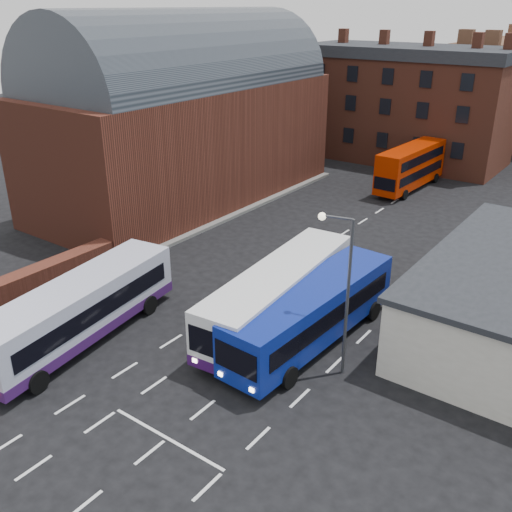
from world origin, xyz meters
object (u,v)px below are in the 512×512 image
Objects in this scene: bus_red_double at (411,167)px; bus_blue at (312,310)px; bus_white_inbound at (279,292)px; street_lamp at (343,282)px; bus_white_outbound at (79,307)px; pedestrian_beige at (19,359)px.

bus_blue is at bearing 105.66° from bus_red_double.
bus_white_inbound is 1.23× the size of bus_red_double.
street_lamp is at bearing 150.80° from bus_blue.
bus_white_inbound is (7.49, 7.34, 0.07)m from bus_white_outbound.
bus_red_double is 6.79× the size of pedestrian_beige.
bus_blue is 1.51× the size of street_lamp.
bus_red_double is 1.29× the size of street_lamp.
bus_white_outbound is 0.97× the size of bus_white_inbound.
bus_blue is at bearing 26.52° from bus_white_outbound.
bus_white_outbound is 12.00m from bus_blue.
bus_white_outbound is at bearing 87.53° from bus_red_double.
bus_blue is 1.17× the size of bus_red_double.
bus_blue reaches higher than pedestrian_beige.
bus_red_double reaches higher than bus_white_outbound.
street_lamp reaches higher than bus_red_double.
pedestrian_beige is (-3.38, -39.28, -1.41)m from bus_red_double.
street_lamp is at bearing -160.96° from pedestrian_beige.
bus_white_inbound is 1.06× the size of bus_blue.
bus_blue is (2.37, -0.50, -0.10)m from bus_white_inbound.
pedestrian_beige is at bearing 49.80° from bus_blue.
bus_white_inbound is at bearing 101.24° from bus_red_double.
street_lamp reaches higher than pedestrian_beige.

